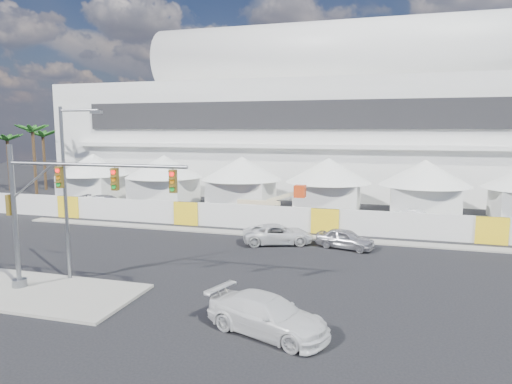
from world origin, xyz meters
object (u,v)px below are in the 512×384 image
(boom_lift, at_px, (253,214))
(lot_car_a, at_px, (417,218))
(pickup_near, at_px, (267,315))
(streetlight_median, at_px, (68,182))
(pickup_curb, at_px, (278,234))
(lot_car_c, at_px, (107,203))
(sedan_silver, at_px, (345,239))
(traffic_mast, at_px, (49,211))

(boom_lift, bearing_deg, lot_car_a, 15.99)
(pickup_near, relative_size, streetlight_median, 0.57)
(pickup_curb, bearing_deg, lot_car_c, 47.27)
(lot_car_a, xyz_separation_m, boom_lift, (-13.64, -3.71, 0.30))
(sedan_silver, relative_size, streetlight_median, 0.44)
(pickup_curb, height_order, lot_car_c, lot_car_c)
(traffic_mast, xyz_separation_m, streetlight_median, (-0.29, 1.92, 1.22))
(pickup_curb, distance_m, lot_car_c, 21.29)
(sedan_silver, height_order, pickup_curb, pickup_curb)
(traffic_mast, relative_size, streetlight_median, 1.08)
(lot_car_a, relative_size, streetlight_median, 0.44)
(pickup_curb, distance_m, traffic_mast, 15.93)
(sedan_silver, distance_m, pickup_near, 14.46)
(lot_car_a, bearing_deg, sedan_silver, 168.38)
(pickup_near, bearing_deg, pickup_curb, 30.98)
(lot_car_a, distance_m, boom_lift, 14.14)
(lot_car_a, relative_size, boom_lift, 0.57)
(lot_car_c, bearing_deg, streetlight_median, -153.60)
(lot_car_c, bearing_deg, sedan_silver, -111.33)
(traffic_mast, bearing_deg, boom_lift, 75.16)
(pickup_curb, height_order, lot_car_a, pickup_curb)
(lot_car_a, distance_m, lot_car_c, 29.74)
(sedan_silver, distance_m, pickup_curb, 4.81)
(lot_car_c, relative_size, streetlight_median, 0.59)
(streetlight_median, bearing_deg, lot_car_c, 119.45)
(sedan_silver, distance_m, boom_lift, 10.22)
(sedan_silver, xyz_separation_m, lot_car_c, (-24.49, 8.09, 0.10))
(pickup_curb, relative_size, lot_car_c, 0.93)
(pickup_near, relative_size, lot_car_a, 1.32)
(sedan_silver, xyz_separation_m, traffic_mast, (-13.39, -12.98, 3.57))
(traffic_mast, bearing_deg, lot_car_c, 117.78)
(lot_car_c, height_order, traffic_mast, traffic_mast)
(sedan_silver, height_order, lot_car_a, sedan_silver)
(boom_lift, bearing_deg, sedan_silver, -33.72)
(lot_car_c, relative_size, boom_lift, 0.77)
(lot_car_c, xyz_separation_m, boom_lift, (16.07, -2.31, 0.18))
(lot_car_c, bearing_deg, boom_lift, -101.21)
(lot_car_a, bearing_deg, boom_lift, 122.38)
(traffic_mast, xyz_separation_m, boom_lift, (4.97, 18.76, -3.29))
(pickup_near, distance_m, lot_car_a, 24.86)
(lot_car_c, height_order, boom_lift, boom_lift)
(pickup_near, height_order, lot_car_a, pickup_near)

